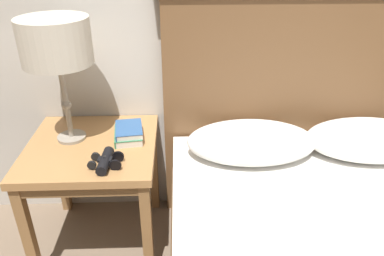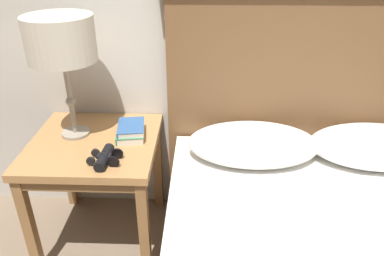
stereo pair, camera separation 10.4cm
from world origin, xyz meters
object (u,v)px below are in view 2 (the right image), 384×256
object	(u,v)px
nightstand	(96,155)
table_lamp	(61,41)
binoculars_pair	(105,157)
book_stacked_on_top	(131,127)
book_on_nightstand	(130,133)

from	to	relation	value
nightstand	table_lamp	xyz separation A→B (m)	(-0.10, 0.06, 0.52)
binoculars_pair	book_stacked_on_top	bearing A→B (deg)	72.42
table_lamp	book_stacked_on_top	size ratio (longest dim) A/B	3.02
nightstand	book_stacked_on_top	size ratio (longest dim) A/B	3.17
book_on_nightstand	binoculars_pair	bearing A→B (deg)	-106.23
table_lamp	binoculars_pair	xyz separation A→B (m)	(0.20, -0.23, -0.42)
nightstand	binoculars_pair	bearing A→B (deg)	-61.08
book_on_nightstand	binoculars_pair	world-z (taller)	binoculars_pair
table_lamp	book_on_nightstand	world-z (taller)	table_lamp
binoculars_pair	table_lamp	bearing A→B (deg)	130.03
nightstand	book_on_nightstand	distance (m)	0.19
book_stacked_on_top	binoculars_pair	xyz separation A→B (m)	(-0.07, -0.22, -0.02)
book_on_nightstand	book_stacked_on_top	distance (m)	0.03
table_lamp	nightstand	bearing A→B (deg)	-30.08
book_stacked_on_top	binoculars_pair	bearing A→B (deg)	-107.58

